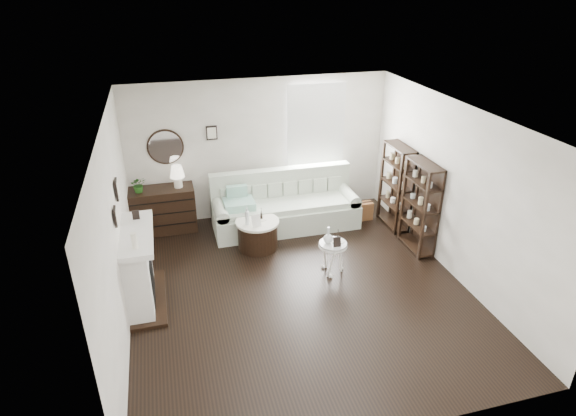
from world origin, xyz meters
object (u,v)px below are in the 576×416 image
object	(u,v)px
sofa	(285,208)
pedestal_table	(333,245)
dresser	(161,210)
drum_table	(258,234)

from	to	relation	value
sofa	pedestal_table	size ratio (longest dim) A/B	4.99
dresser	pedestal_table	xyz separation A→B (m)	(2.61, -2.17, 0.07)
sofa	drum_table	world-z (taller)	sofa
dresser	drum_table	distance (m)	1.95
sofa	dresser	distance (m)	2.32
drum_table	pedestal_table	size ratio (longest dim) A/B	1.39
dresser	drum_table	size ratio (longest dim) A/B	1.68
dresser	drum_table	xyz separation A→B (m)	(1.61, -1.09, -0.16)
sofa	drum_table	xyz separation A→B (m)	(-0.67, -0.70, -0.08)
sofa	pedestal_table	distance (m)	1.82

